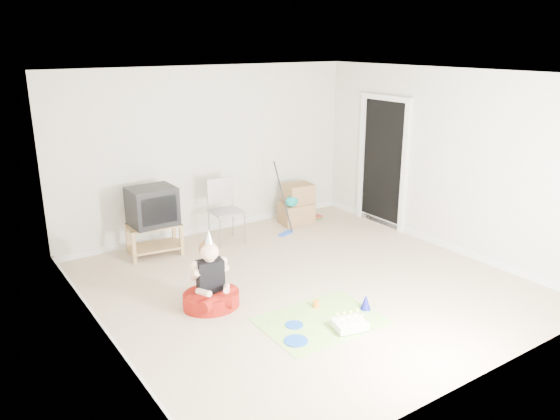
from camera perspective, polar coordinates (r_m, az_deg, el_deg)
ground at (r=6.99m, az=2.54°, el=-7.74°), size 5.00×5.00×0.00m
doorway_recess at (r=9.07m, az=10.74°, el=4.75°), size 0.02×0.90×2.05m
tv_stand at (r=8.01m, az=-12.98°, el=-2.72°), size 0.79×0.56×0.46m
crt_tv at (r=7.86m, az=-13.20°, el=0.41°), size 0.63×0.52×0.54m
folding_chair at (r=8.26m, az=-5.63°, el=-0.15°), size 0.47×0.45×1.00m
cardboard_boxes at (r=9.13m, az=1.77°, el=0.56°), size 0.58×0.47×0.67m
floor_mop at (r=8.61m, az=0.60°, el=-0.90°), size 0.30×0.36×1.13m
book_pile at (r=9.48m, az=3.60°, el=-0.70°), size 0.22×0.26×0.05m
seated_woman at (r=6.39m, az=-7.22°, el=-8.33°), size 0.76×0.76×0.95m
party_mat at (r=6.15m, az=4.31°, el=-11.46°), size 1.34×0.99×0.01m
birthday_cake at (r=6.01m, az=7.27°, el=-11.84°), size 0.40×0.35×0.16m
blue_plate_near at (r=6.04m, az=1.49°, el=-11.90°), size 0.25×0.25×0.01m
blue_plate_far at (r=5.75m, az=1.69°, el=-13.51°), size 0.33×0.33×0.01m
orange_cup_near at (r=6.41m, az=3.77°, el=-9.76°), size 0.08×0.08×0.08m
orange_cup_far at (r=5.90m, az=6.48°, el=-12.43°), size 0.07×0.07×0.08m
blue_party_hat at (r=6.40m, az=8.95°, el=-9.46°), size 0.13×0.13×0.18m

